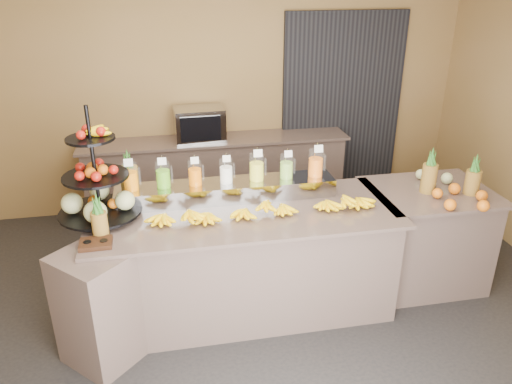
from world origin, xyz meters
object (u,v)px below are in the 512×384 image
object	(u,v)px
pitcher_tray	(227,190)
oven_warmer	(199,124)
condiment_caddy	(96,243)
fruit_stand	(104,190)
banana_heap	(267,206)
right_fruit_pile	(454,189)

from	to	relation	value
pitcher_tray	oven_warmer	xyz separation A→B (m)	(-0.08, 1.67, 0.11)
condiment_caddy	fruit_stand	bearing A→B (deg)	84.62
pitcher_tray	oven_warmer	distance (m)	1.68
banana_heap	fruit_stand	xyz separation A→B (m)	(-1.26, 0.19, 0.17)
pitcher_tray	condiment_caddy	world-z (taller)	pitcher_tray
fruit_stand	condiment_caddy	xyz separation A→B (m)	(-0.04, -0.45, -0.21)
pitcher_tray	banana_heap	size ratio (longest dim) A/B	1.01
banana_heap	oven_warmer	xyz separation A→B (m)	(-0.35, 2.02, 0.12)
right_fruit_pile	oven_warmer	bearing A→B (deg)	134.26
condiment_caddy	right_fruit_pile	distance (m)	2.94
pitcher_tray	right_fruit_pile	bearing A→B (deg)	-10.86
pitcher_tray	right_fruit_pile	size ratio (longest dim) A/B	3.78
fruit_stand	right_fruit_pile	xyz separation A→B (m)	(2.89, -0.21, -0.15)
right_fruit_pile	oven_warmer	distance (m)	2.84
pitcher_tray	banana_heap	xyz separation A→B (m)	(0.28, -0.35, -0.01)
pitcher_tray	fruit_stand	distance (m)	1.01
banana_heap	condiment_caddy	distance (m)	1.33
pitcher_tray	oven_warmer	size ratio (longest dim) A/B	3.32
pitcher_tray	banana_heap	world-z (taller)	banana_heap
oven_warmer	pitcher_tray	bearing A→B (deg)	-90.15
condiment_caddy	oven_warmer	bearing A→B (deg)	67.48
fruit_stand	right_fruit_pile	bearing A→B (deg)	15.36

